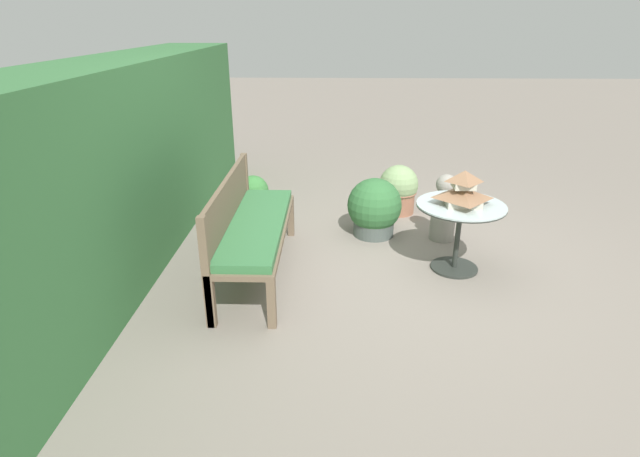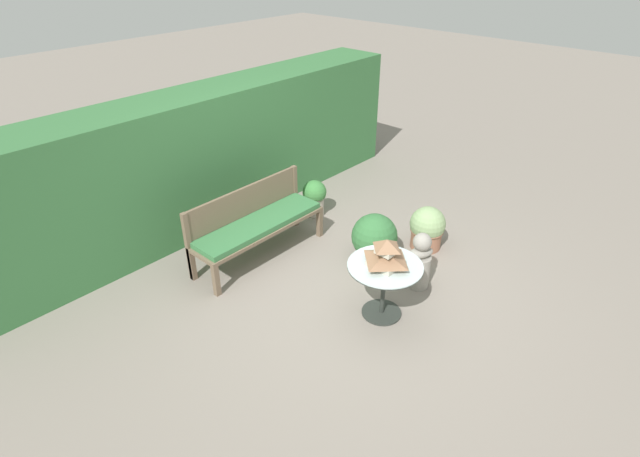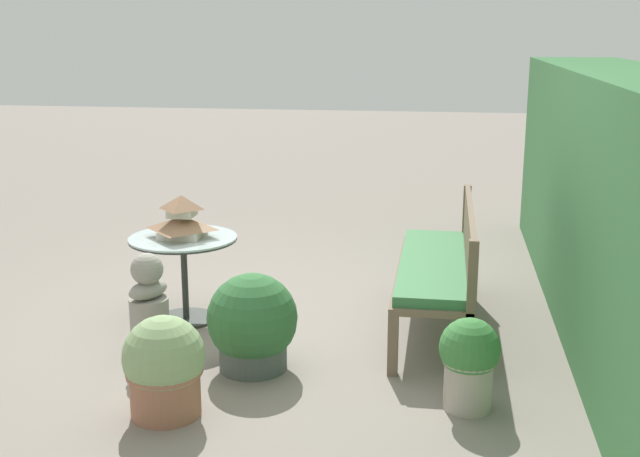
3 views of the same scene
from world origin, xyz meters
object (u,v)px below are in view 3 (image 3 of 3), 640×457
at_px(potted_plant_table_far, 469,361).
at_px(potted_plant_bench_right, 164,367).
at_px(potted_plant_patio_mid, 252,325).
at_px(garden_bust, 149,309).
at_px(garden_bench, 434,270).
at_px(patio_table, 184,255).
at_px(pagoda_birdhouse, 182,219).

height_order(potted_plant_table_far, potted_plant_bench_right, potted_plant_bench_right).
bearing_deg(potted_plant_patio_mid, garden_bust, -97.01).
relative_size(garden_bench, potted_plant_patio_mid, 2.89).
bearing_deg(patio_table, garden_bench, 94.07).
bearing_deg(potted_plant_bench_right, patio_table, -166.07).
bearing_deg(potted_plant_table_far, potted_plant_bench_right, -78.66).
bearing_deg(garden_bust, potted_plant_bench_right, 52.40).
distance_m(garden_bench, pagoda_birdhouse, 1.72).
xyz_separation_m(pagoda_birdhouse, potted_plant_patio_mid, (0.72, 0.65, -0.44)).
distance_m(patio_table, potted_plant_patio_mid, 0.99).
distance_m(pagoda_birdhouse, potted_plant_table_far, 2.22).
xyz_separation_m(garden_bench, pagoda_birdhouse, (0.12, -1.69, 0.31)).
bearing_deg(potted_plant_table_far, potted_plant_patio_mid, -104.84).
relative_size(garden_bench, patio_table, 2.29).
bearing_deg(patio_table, potted_plant_patio_mid, 41.96).
height_order(potted_plant_patio_mid, potted_plant_bench_right, potted_plant_patio_mid).
relative_size(garden_bench, pagoda_birdhouse, 4.52).
xyz_separation_m(pagoda_birdhouse, potted_plant_table_far, (1.06, 1.90, -0.45)).
xyz_separation_m(potted_plant_table_far, potted_plant_bench_right, (0.31, -1.56, -0.01)).
distance_m(patio_table, garden_bust, 0.66).
xyz_separation_m(garden_bench, patio_table, (0.12, -1.69, 0.06)).
xyz_separation_m(patio_table, garden_bust, (0.64, -0.01, -0.16)).
bearing_deg(potted_plant_patio_mid, garden_bench, 129.16).
bearing_deg(potted_plant_bench_right, potted_plant_patio_mid, 154.10).
relative_size(patio_table, potted_plant_table_far, 1.46).
distance_m(potted_plant_patio_mid, potted_plant_table_far, 1.29).
bearing_deg(pagoda_birdhouse, potted_plant_bench_right, 13.93).
bearing_deg(potted_plant_table_far, pagoda_birdhouse, -119.06).
xyz_separation_m(potted_plant_patio_mid, potted_plant_table_far, (0.33, 1.25, -0.00)).
xyz_separation_m(garden_bust, potted_plant_bench_right, (0.73, 0.35, -0.04)).
bearing_deg(garden_bust, potted_plant_table_far, 104.29).
height_order(patio_table, potted_plant_patio_mid, patio_table).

